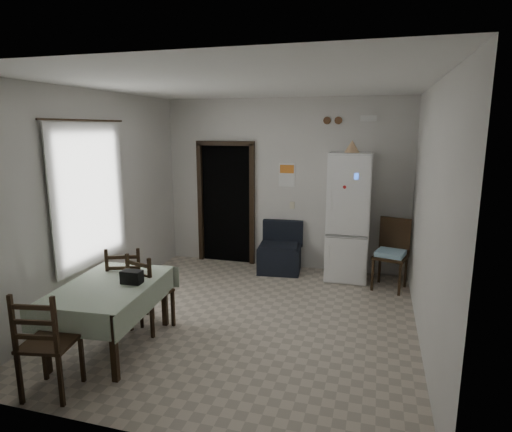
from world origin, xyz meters
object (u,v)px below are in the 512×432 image
object	(u,v)px
fridge	(349,217)
corner_chair	(391,255)
dining_table	(111,316)
dining_chair_far_right	(151,291)
dining_chair_far_left	(128,284)
dining_chair_near_head	(49,341)
navy_seat	(280,247)

from	to	relation	value
fridge	corner_chair	bearing A→B (deg)	-27.45
dining_table	dining_chair_far_right	bearing A→B (deg)	63.82
dining_chair_far_left	dining_chair_near_head	xyz separation A→B (m)	(0.14, -1.50, 0.01)
navy_seat	dining_chair_near_head	xyz separation A→B (m)	(-1.25, -3.90, 0.10)
dining_table	dining_chair_far_left	xyz separation A→B (m)	(-0.17, 0.61, 0.13)
fridge	dining_chair_far_right	bearing A→B (deg)	-131.54
fridge	dining_chair_near_head	size ratio (longest dim) A/B	1.97
dining_table	dining_chair_near_head	world-z (taller)	dining_chair_near_head
navy_seat	dining_chair_near_head	world-z (taller)	dining_chair_near_head
navy_seat	dining_chair_far_right	bearing A→B (deg)	-118.59
dining_chair_far_left	corner_chair	bearing A→B (deg)	-167.64
navy_seat	dining_chair_far_left	distance (m)	2.78
corner_chair	dining_table	distance (m)	4.03
navy_seat	dining_chair_near_head	distance (m)	4.10
dining_chair_far_right	dining_chair_far_left	bearing A→B (deg)	2.63
fridge	dining_chair_far_left	xyz separation A→B (m)	(-2.51, -2.40, -0.51)
fridge	corner_chair	size ratio (longest dim) A/B	1.90
dining_chair_far_left	dining_chair_near_head	world-z (taller)	dining_chair_near_head
corner_chair	dining_chair_near_head	xyz separation A→B (m)	(-3.03, -3.57, -0.02)
fridge	dining_chair_far_right	xyz separation A→B (m)	(-2.14, -2.49, -0.53)
dining_chair_far_right	corner_chair	bearing A→B (deg)	-127.06
dining_chair_near_head	fridge	bearing A→B (deg)	-131.99
corner_chair	dining_chair_near_head	distance (m)	4.68
fridge	dining_chair_far_right	world-z (taller)	fridge
navy_seat	corner_chair	distance (m)	1.81
fridge	navy_seat	size ratio (longest dim) A/B	2.42
dining_chair_far_left	dining_chair_near_head	size ratio (longest dim) A/B	0.98
dining_table	dining_chair_near_head	size ratio (longest dim) A/B	1.38
dining_chair_near_head	dining_chair_far_right	bearing A→B (deg)	-109.90
dining_chair_far_right	dining_table	bearing A→B (deg)	84.30
fridge	dining_chair_near_head	bearing A→B (deg)	-122.10
fridge	dining_chair_far_left	world-z (taller)	fridge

